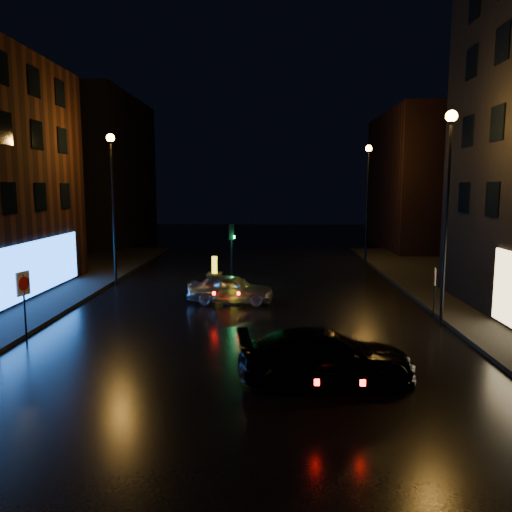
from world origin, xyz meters
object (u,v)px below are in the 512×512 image
object	(u,v)px
silver_hatchback	(231,289)
bollard_near	(234,298)
road_sign_left	(24,290)
road_sign_right	(435,281)
bollard_far	(215,271)
dark_sedan	(327,356)
traffic_signal	(232,276)

from	to	relation	value
silver_hatchback	bollard_near	size ratio (longest dim) A/B	3.47
road_sign_left	road_sign_right	size ratio (longest dim) A/B	1.22
silver_hatchback	bollard_far	distance (m)	7.64
dark_sedan	bollard_far	size ratio (longest dim) A/B	3.66
dark_sedan	road_sign_left	bearing A→B (deg)	64.93
road_sign_left	bollard_far	bearing A→B (deg)	83.23
bollard_far	road_sign_right	distance (m)	14.41
silver_hatchback	dark_sedan	world-z (taller)	dark_sedan
silver_hatchback	road_sign_left	xyz separation A→B (m)	(-6.79, -6.32, 1.22)
road_sign_right	dark_sedan	bearing A→B (deg)	68.20
dark_sedan	bollard_near	size ratio (longest dim) A/B	4.33
silver_hatchback	bollard_near	bearing A→B (deg)	-65.84
road_sign_right	bollard_far	bearing A→B (deg)	-28.64
dark_sedan	road_sign_right	world-z (taller)	road_sign_right
bollard_near	road_sign_right	distance (m)	9.13
traffic_signal	bollard_far	distance (m)	3.38
dark_sedan	bollard_far	bearing A→B (deg)	9.20
traffic_signal	dark_sedan	size ratio (longest dim) A/B	0.68
bollard_far	bollard_near	bearing A→B (deg)	-75.79
traffic_signal	road_sign_right	size ratio (longest dim) A/B	1.64
dark_sedan	bollard_far	distance (m)	17.80
bollard_far	road_sign_left	world-z (taller)	road_sign_left
silver_hatchback	bollard_far	world-z (taller)	silver_hatchback
bollard_near	silver_hatchback	bearing A→B (deg)	-151.31
dark_sedan	road_sign_right	xyz separation A→B (m)	(5.33, 7.18, 0.84)
traffic_signal	dark_sedan	xyz separation A→B (m)	(3.76, -13.95, 0.23)
road_sign_left	road_sign_right	bearing A→B (deg)	27.92
road_sign_left	road_sign_right	distance (m)	16.09
bollard_far	dark_sedan	bearing A→B (deg)	-72.35
road_sign_left	bollard_near	bearing A→B (deg)	56.46
silver_hatchback	road_sign_left	distance (m)	9.35
road_sign_right	road_sign_left	bearing A→B (deg)	28.87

